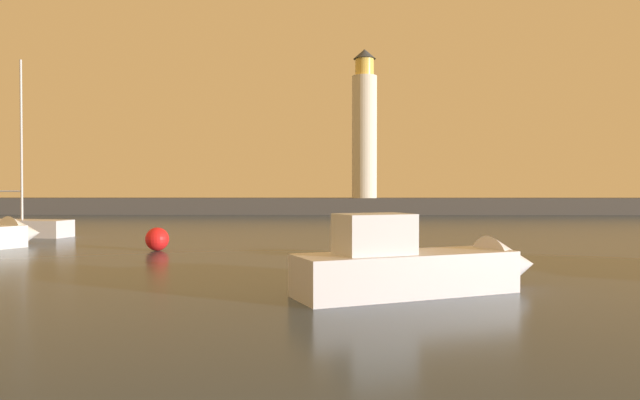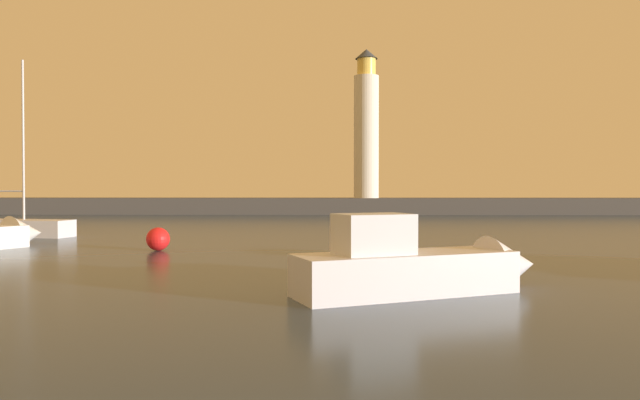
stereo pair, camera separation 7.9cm
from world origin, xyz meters
The scene contains 6 objects.
ground_plane centered at (0.00, 27.81, 0.00)m, with size 220.00×220.00×0.00m, color #2D3D51.
breakwater centered at (0.00, 55.62, 0.79)m, with size 87.90×5.28×1.59m, color #423F3D.
lighthouse centered at (3.09, 55.62, 8.58)m, with size 2.47×2.47×14.77m.
motorboat_2 centered at (1.97, 10.96, 0.62)m, with size 6.47×3.89×2.11m.
sailboat_moored centered at (-16.82, 27.10, 0.51)m, with size 6.44×2.66×9.08m.
mooring_buoy centered at (-7.26, 20.28, 0.46)m, with size 0.93×0.93×0.93m, color red.
Camera 1 is at (-0.42, -2.91, 2.44)m, focal length 32.99 mm.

